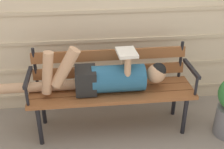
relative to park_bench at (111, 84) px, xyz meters
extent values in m
plane|color=gray|center=(0.00, -0.19, -0.50)|extent=(12.00, 12.00, 0.00)
cube|color=#C1AD8E|center=(0.00, 0.42, -0.34)|extent=(4.89, 0.02, 0.04)
cube|color=#C1AD8E|center=(0.00, 0.42, -0.02)|extent=(4.89, 0.02, 0.04)
cube|color=#C1AD8E|center=(0.00, 0.42, 0.30)|extent=(4.89, 0.02, 0.04)
cube|color=#C1AD8E|center=(0.00, 0.42, 0.63)|extent=(4.89, 0.02, 0.04)
cube|color=brown|center=(0.00, -0.21, -0.06)|extent=(1.64, 0.14, 0.04)
cube|color=brown|center=(0.00, -0.07, -0.06)|extent=(1.64, 0.14, 0.04)
cube|color=brown|center=(0.00, 0.08, -0.06)|extent=(1.64, 0.14, 0.04)
cube|color=brown|center=(0.00, 0.15, 0.07)|extent=(1.57, 0.05, 0.11)
cube|color=brown|center=(0.00, 0.15, 0.25)|extent=(1.57, 0.05, 0.11)
cylinder|color=black|center=(-0.75, 0.15, 0.16)|extent=(0.03, 0.03, 0.40)
cylinder|color=black|center=(0.75, 0.15, 0.16)|extent=(0.03, 0.03, 0.40)
cylinder|color=black|center=(-0.72, -0.24, -0.29)|extent=(0.04, 0.04, 0.43)
cylinder|color=black|center=(0.72, -0.24, -0.29)|extent=(0.04, 0.04, 0.43)
cylinder|color=black|center=(-0.72, 0.10, -0.29)|extent=(0.04, 0.04, 0.43)
cylinder|color=black|center=(0.72, 0.10, -0.29)|extent=(0.04, 0.04, 0.43)
cube|color=black|center=(-0.80, -0.07, 0.16)|extent=(0.04, 0.41, 0.03)
cylinder|color=black|center=(-0.80, -0.24, 0.06)|extent=(0.03, 0.03, 0.20)
cube|color=black|center=(0.80, -0.07, 0.16)|extent=(0.04, 0.41, 0.03)
cylinder|color=black|center=(0.80, -0.24, 0.06)|extent=(0.03, 0.03, 0.20)
cylinder|color=#23567A|center=(0.06, -0.07, 0.09)|extent=(0.52, 0.27, 0.27)
cube|color=black|center=(-0.26, -0.07, 0.09)|extent=(0.20, 0.25, 0.24)
sphere|color=tan|center=(0.44, -0.07, 0.12)|extent=(0.19, 0.19, 0.19)
sphere|color=black|center=(0.46, -0.07, 0.16)|extent=(0.16, 0.16, 0.16)
cylinder|color=tan|center=(-0.44, -0.13, 0.27)|extent=(0.30, 0.11, 0.41)
cylinder|color=tan|center=(-0.60, -0.13, 0.22)|extent=(0.15, 0.09, 0.43)
cylinder|color=tan|center=(-0.73, -0.01, 0.02)|extent=(0.78, 0.10, 0.10)
cylinder|color=tan|center=(0.14, -0.15, 0.22)|extent=(0.06, 0.06, 0.26)
cylinder|color=tan|center=(0.14, 0.01, 0.22)|extent=(0.06, 0.06, 0.26)
cube|color=silver|center=(0.14, -0.07, 0.37)|extent=(0.19, 0.26, 0.03)
camera|label=1|loc=(-0.28, -2.52, 1.46)|focal=46.37mm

